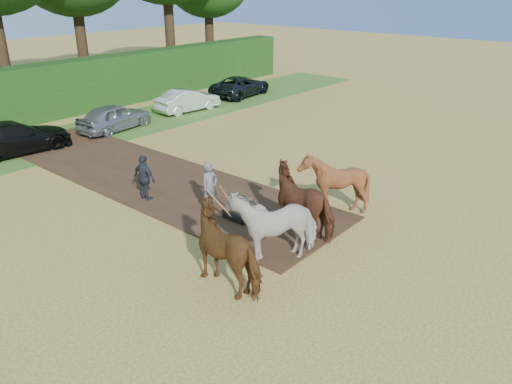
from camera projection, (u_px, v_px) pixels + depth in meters
ground at (256, 246)px, 14.68m from camera, size 120.00×120.00×0.00m
earth_strip at (147, 176)px, 19.89m from camera, size 4.50×17.00×0.05m
grass_verge at (26, 149)px, 23.02m from camera, size 50.00×5.00×0.03m
spectator_far at (145, 178)px, 17.42m from camera, size 0.49×1.02×1.69m
plough_team at (288, 210)px, 14.57m from camera, size 6.80×4.97×2.08m
parked_cars at (12, 138)px, 22.34m from camera, size 36.19×3.05×1.47m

